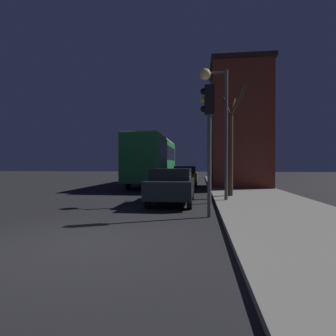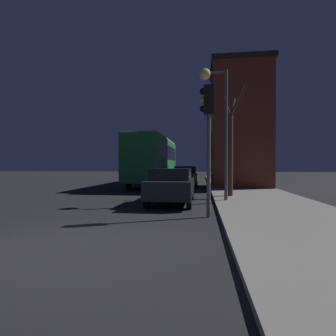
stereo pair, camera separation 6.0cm
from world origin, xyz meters
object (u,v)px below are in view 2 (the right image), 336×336
object	(u,v)px
car_near_lane	(172,185)
car_far_lane	(187,173)
car_mid_lane	(186,175)
bus	(154,158)
streetlamp	(215,102)
traffic_light	(208,122)
bare_tree	(231,144)

from	to	relation	value
car_near_lane	car_far_lane	world-z (taller)	same
car_mid_lane	bus	bearing A→B (deg)	175.08
streetlamp	bus	size ratio (longest dim) A/B	0.52
traffic_light	car_mid_lane	xyz separation A→B (m)	(-1.41, 12.56, -2.11)
streetlamp	bus	bearing A→B (deg)	114.78
bare_tree	bus	size ratio (longest dim) A/B	0.49
streetlamp	car_near_lane	size ratio (longest dim) A/B	1.42
streetlamp	car_mid_lane	world-z (taller)	streetlamp
streetlamp	car_mid_lane	xyz separation A→B (m)	(-1.79, 9.30, -3.49)
traffic_light	car_far_lane	world-z (taller)	traffic_light
bus	car_far_lane	size ratio (longest dim) A/B	2.27
car_far_lane	car_mid_lane	bearing A→B (deg)	-87.60
car_near_lane	car_far_lane	size ratio (longest dim) A/B	0.83
bare_tree	car_mid_lane	world-z (taller)	bare_tree
bare_tree	car_near_lane	bearing A→B (deg)	-140.64
bare_tree	bus	bearing A→B (deg)	123.66
bus	car_mid_lane	world-z (taller)	bus
bus	streetlamp	bearing A→B (deg)	-65.22
bus	car_near_lane	bearing A→B (deg)	-75.57
traffic_light	car_far_lane	xyz separation A→B (m)	(-1.76, 21.00, -2.16)
bare_tree	car_far_lane	size ratio (longest dim) A/B	1.12
car_near_lane	car_far_lane	distance (m)	18.32
streetlamp	bus	world-z (taller)	streetlamp
car_mid_lane	car_near_lane	bearing A→B (deg)	-90.03
bare_tree	car_near_lane	size ratio (longest dim) A/B	1.34
streetlamp	car_near_lane	world-z (taller)	streetlamp
bus	car_far_lane	distance (m)	8.64
car_mid_lane	car_far_lane	xyz separation A→B (m)	(-0.35, 8.44, -0.04)
car_mid_lane	streetlamp	bearing A→B (deg)	-79.08
bare_tree	car_far_lane	bearing A→B (deg)	100.59
streetlamp	bus	xyz separation A→B (m)	(-4.40, 9.52, -2.08)
streetlamp	car_near_lane	bearing A→B (deg)	-162.36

